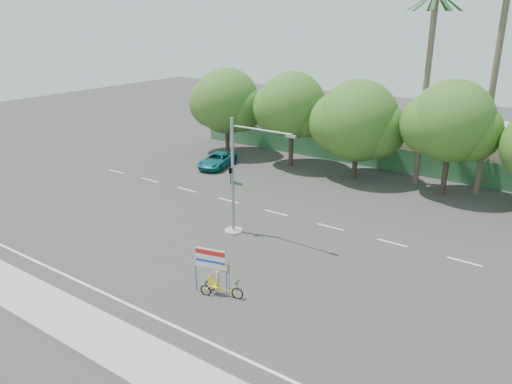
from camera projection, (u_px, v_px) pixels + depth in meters
The scene contains 14 objects.
ground at pixel (225, 269), 25.93m from camera, with size 120.00×120.00×0.00m, color #33302D.
sidewalk_near at pixel (109, 341), 20.14m from camera, with size 50.00×2.40×0.12m, color gray.
fence at pixel (383, 158), 42.12m from camera, with size 38.00×0.08×2.00m, color #336B3D.
building_left at pixel (307, 123), 50.67m from camera, with size 12.00×8.00×4.00m, color #BCAE95.
building_right at pixel (498, 152), 40.98m from camera, with size 14.00×8.00×3.60m, color #BCAE95.
tree_far_left at pixel (226, 103), 45.78m from camera, with size 7.14×6.00×7.96m.
tree_left at pixel (292, 107), 41.88m from camera, with size 6.66×5.60×8.07m.
tree_center at pixel (357, 123), 38.83m from camera, with size 7.62×6.40×7.85m.
tree_right at pixel (451, 124), 34.77m from camera, with size 6.90×5.80×8.36m.
palm_tall at pixel (499, 46), 33.05m from camera, with size 3.73×3.79×17.45m.
palm_short at pixel (428, 67), 36.03m from camera, with size 3.73×3.79×14.45m.
traffic_signal at pixel (237, 187), 29.19m from camera, with size 4.72×1.10×7.00m.
trike_billboard at pixel (216, 276), 23.26m from camera, with size 2.42×0.90×2.43m.
pickup_truck at pixel (217, 160), 42.87m from camera, with size 2.03×4.40×1.22m, color #0F676A.
Camera 1 is at (14.61, -17.90, 12.52)m, focal length 35.00 mm.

